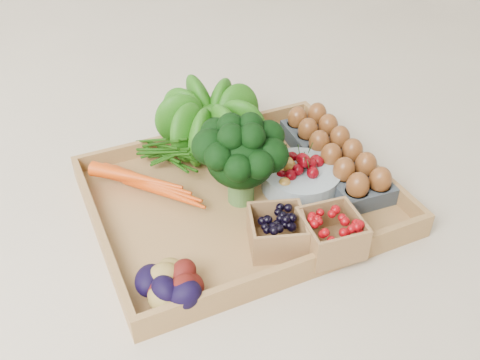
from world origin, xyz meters
name	(u,v)px	position (x,y,z in m)	size (l,w,h in m)	color
ground	(240,204)	(0.00, 0.00, 0.00)	(4.00, 4.00, 0.00)	beige
tray	(240,201)	(0.00, 0.00, 0.01)	(0.55, 0.45, 0.01)	#A67A45
carrots	(147,184)	(-0.16, 0.09, 0.04)	(0.20, 0.14, 0.05)	#D0410B
lettuce	(209,113)	(0.02, 0.20, 0.10)	(0.16, 0.16, 0.16)	#154B0B
broccoli	(241,172)	(0.00, 0.00, 0.08)	(0.17, 0.17, 0.13)	black
cherry_bowl	(301,178)	(0.12, -0.02, 0.04)	(0.15, 0.15, 0.04)	#8C9EA5
egg_carton	(334,159)	(0.22, 0.01, 0.03)	(0.11, 0.31, 0.04)	#394249
potatoes	(174,280)	(-0.19, -0.18, 0.05)	(0.13, 0.13, 0.08)	#460E0B
punnet_blackberry	(277,231)	(0.00, -0.14, 0.05)	(0.09, 0.09, 0.06)	black
punnet_raspberry	(331,233)	(0.08, -0.18, 0.05)	(0.10, 0.10, 0.07)	maroon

